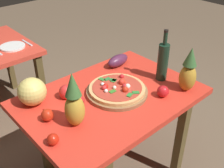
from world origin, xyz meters
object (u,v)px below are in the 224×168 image
Objects in this scene: display_table at (111,107)px; tomato_beside_pepper at (80,101)px; pineapple_left at (74,103)px; bell_pepper at (66,92)px; wine_bottle at (163,61)px; eggplant at (118,61)px; pizza_board at (117,92)px; pineapple_right at (188,72)px; tomato_at_corner at (163,91)px; dinner_plate at (13,47)px; tomato_by_bottle at (47,115)px; tomato_near_board at (53,139)px; pizza at (117,88)px; melon at (32,92)px; knife_utensil at (27,43)px.

display_table is 0.26m from tomato_beside_pepper.
pineapple_left reaches higher than display_table.
tomato_beside_pepper is (0.02, -0.12, -0.01)m from bell_pepper.
eggplant is (-0.10, 0.35, -0.10)m from wine_bottle.
bell_pepper is 0.56m from eggplant.
pizza_board is at bearing -133.77° from eggplant.
pineapple_right is at bearing -36.35° from pizza_board.
pizza_board is 5.19× the size of tomato_at_corner.
pineapple_left is 1.26m from dinner_plate.
tomato_by_bottle reaches higher than tomato_beside_pepper.
bell_pepper reaches higher than tomato_by_bottle.
tomato_by_bottle is (-0.21, -0.12, -0.01)m from bell_pepper.
eggplant reaches higher than tomato_near_board.
melon is at bearing 150.36° from pizza.
eggplant is (0.27, 0.28, 0.03)m from pizza_board.
pineapple_right reaches higher than tomato_near_board.
wine_bottle is 1.20× the size of pineapple_right.
pizza_board reaches higher than dinner_plate.
pizza_board is 1.18m from dinner_plate.
pineapple_right is at bearing -27.77° from tomato_beside_pepper.
tomato_beside_pepper is at bearing 168.08° from wine_bottle.
knife_utensil is at bearing 75.15° from pineapple_left.
pineapple_left is 0.20m from tomato_by_bottle.
melon reaches higher than tomato_near_board.
pineapple_right is 0.96m from tomato_near_board.
pineapple_left is 1.51× the size of dinner_plate.
pizza_board is at bearing 10.83° from pineapple_left.
pizza is 0.58m from tomato_near_board.
tomato_at_corner is at bearing -31.61° from tomato_beside_pepper.
display_table is at bearing -36.35° from bell_pepper.
tomato_near_board is 1.34m from dinner_plate.
pizza_board is at bearing -7.37° from tomato_by_bottle.
pineapple_left is at bearing -151.53° from eggplant.
tomato_at_corner is at bearing -22.76° from tomato_by_bottle.
wine_bottle is at bearing 3.15° from tomato_near_board.
pizza_board is 1.31× the size of pineapple_right.
knife_utensil is (0.22, 0.98, -0.04)m from bell_pepper.
pizza is 0.41m from pineapple_left.
pineapple_right is 1.51m from knife_utensil.
tomato_by_bottle is 1.14m from dinner_plate.
wine_bottle is at bearing 93.19° from pineapple_right.
tomato_near_board is at bearing -105.90° from dinner_plate.
pizza is 1.20× the size of pineapple_right.
tomato_by_bottle is at bearing 172.63° from pizza_board.
pineapple_left is 1.29m from knife_utensil.
tomato_near_board is 0.35× the size of knife_utensil.
pizza is 0.30m from tomato_at_corner.
knife_utensil is at bearing 77.25° from bell_pepper.
eggplant is at bearing 1.21° from melon.
display_table is 1.17m from dinner_plate.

